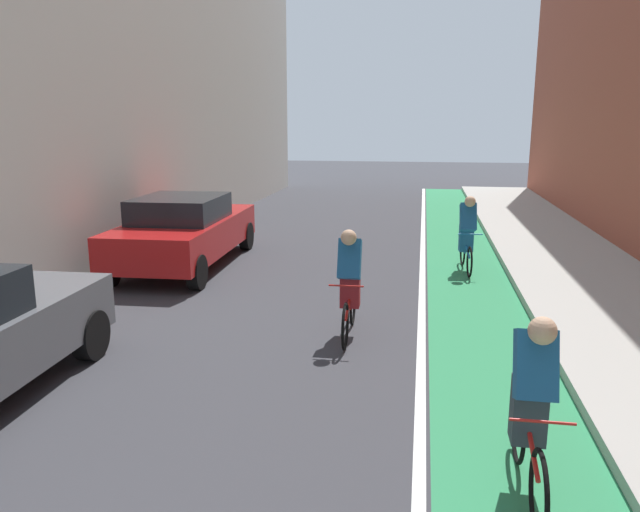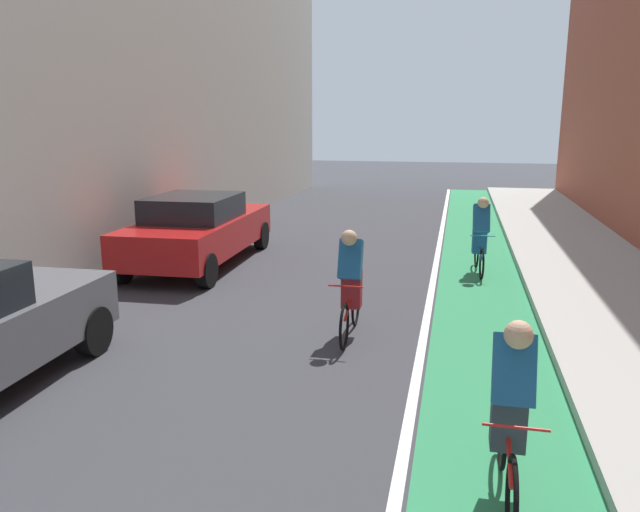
# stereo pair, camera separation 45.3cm
# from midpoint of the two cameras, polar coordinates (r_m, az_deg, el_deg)

# --- Properties ---
(ground_plane) EXTENTS (76.80, 76.80, 0.00)m
(ground_plane) POSITION_cam_midpoint_polar(r_m,az_deg,el_deg) (9.84, -4.85, -5.73)
(ground_plane) COLOR #38383D
(bike_lane_paint) EXTENTS (1.60, 34.91, 0.00)m
(bike_lane_paint) POSITION_cam_midpoint_polar(r_m,az_deg,el_deg) (11.49, 12.89, -3.32)
(bike_lane_paint) COLOR #2D8451
(bike_lane_paint) RESTS_ON ground
(lane_divider_stripe) EXTENTS (0.12, 34.91, 0.00)m
(lane_divider_stripe) POSITION_cam_midpoint_polar(r_m,az_deg,el_deg) (11.47, 8.40, -3.16)
(lane_divider_stripe) COLOR white
(lane_divider_stripe) RESTS_ON ground
(sidewalk_right) EXTENTS (2.87, 34.91, 0.14)m
(sidewalk_right) POSITION_cam_midpoint_polar(r_m,az_deg,el_deg) (11.83, 23.78, -3.28)
(sidewalk_right) COLOR #A8A59E
(sidewalk_right) RESTS_ON ground
(parked_sedan_red) EXTENTS (2.08, 4.82, 1.53)m
(parked_sedan_red) POSITION_cam_midpoint_polar(r_m,az_deg,el_deg) (13.42, -13.48, 2.36)
(parked_sedan_red) COLOR red
(parked_sedan_red) RESTS_ON ground
(cyclist_mid) EXTENTS (0.48, 1.72, 1.62)m
(cyclist_mid) POSITION_cam_midpoint_polar(r_m,az_deg,el_deg) (5.34, 16.81, -12.68)
(cyclist_mid) COLOR black
(cyclist_mid) RESTS_ON ground
(cyclist_trailing) EXTENTS (0.48, 1.71, 1.61)m
(cyclist_trailing) POSITION_cam_midpoint_polar(r_m,az_deg,el_deg) (8.76, 1.30, -2.49)
(cyclist_trailing) COLOR black
(cyclist_trailing) RESTS_ON ground
(cyclist_far) EXTENTS (0.48, 1.68, 1.59)m
(cyclist_far) POSITION_cam_midpoint_polar(r_m,az_deg,el_deg) (12.92, 12.59, 2.28)
(cyclist_far) COLOR black
(cyclist_far) RESTS_ON ground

